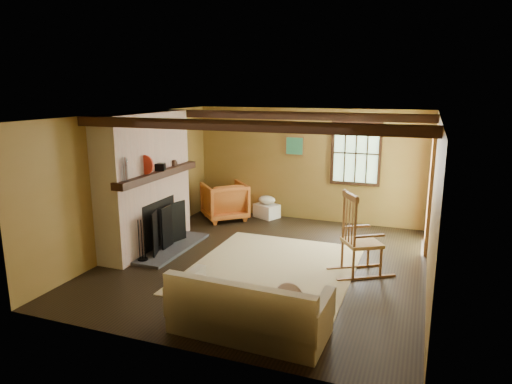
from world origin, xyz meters
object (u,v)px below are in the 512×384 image
at_px(fireplace, 147,187).
at_px(armchair, 225,201).
at_px(sofa, 249,313).
at_px(rocking_chair, 359,240).
at_px(laundry_basket, 267,211).

relative_size(fireplace, armchair, 2.68).
distance_m(fireplace, sofa, 3.64).
height_order(fireplace, rocking_chair, fireplace).
relative_size(fireplace, laundry_basket, 4.80).
bearing_deg(laundry_basket, fireplace, -118.01).
bearing_deg(laundry_basket, sofa, -73.15).
bearing_deg(rocking_chair, armchair, 25.53).
xyz_separation_m(laundry_basket, armchair, (-0.82, -0.45, 0.26)).
xyz_separation_m(fireplace, armchair, (0.54, 2.10, -0.70)).
distance_m(sofa, armchair, 4.84).
xyz_separation_m(sofa, armchair, (-2.25, 4.28, 0.14)).
height_order(fireplace, armchair, fireplace).
bearing_deg(rocking_chair, laundry_basket, 11.68).
relative_size(sofa, laundry_basket, 3.74).
distance_m(fireplace, laundry_basket, 3.04).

